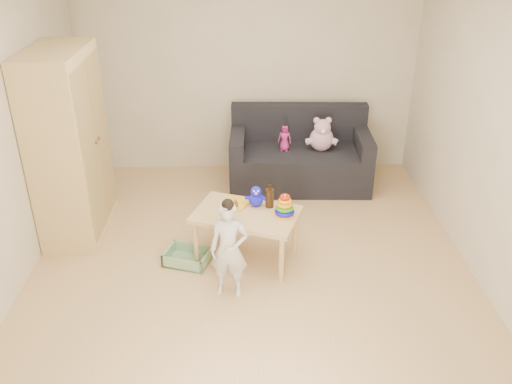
{
  "coord_description": "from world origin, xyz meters",
  "views": [
    {
      "loc": [
        -0.06,
        -4.11,
        2.91
      ],
      "look_at": [
        0.05,
        0.25,
        0.65
      ],
      "focal_mm": 38.0,
      "sensor_mm": 36.0,
      "label": 1
    }
  ],
  "objects_px": {
    "wardrobe": "(69,145)",
    "toddler": "(229,250)",
    "sofa": "(299,167)",
    "play_table": "(246,236)"
  },
  "relations": [
    {
      "from": "wardrobe",
      "to": "toddler",
      "type": "relative_size",
      "value": 2.14
    },
    {
      "from": "toddler",
      "to": "sofa",
      "type": "bearing_deg",
      "value": 76.6
    },
    {
      "from": "wardrobe",
      "to": "play_table",
      "type": "bearing_deg",
      "value": -19.35
    },
    {
      "from": "play_table",
      "to": "toddler",
      "type": "height_order",
      "value": "toddler"
    },
    {
      "from": "sofa",
      "to": "toddler",
      "type": "height_order",
      "value": "toddler"
    },
    {
      "from": "wardrobe",
      "to": "play_table",
      "type": "distance_m",
      "value": 1.92
    },
    {
      "from": "wardrobe",
      "to": "toddler",
      "type": "height_order",
      "value": "wardrobe"
    },
    {
      "from": "wardrobe",
      "to": "toddler",
      "type": "xyz_separation_m",
      "value": [
        1.55,
        -1.12,
        -0.49
      ]
    },
    {
      "from": "sofa",
      "to": "play_table",
      "type": "bearing_deg",
      "value": -110.7
    },
    {
      "from": "sofa",
      "to": "toddler",
      "type": "relative_size",
      "value": 1.88
    }
  ]
}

